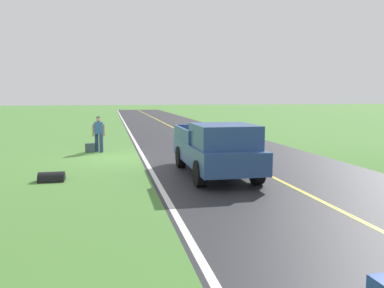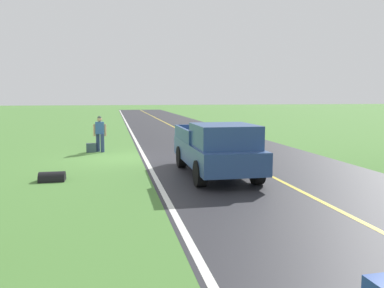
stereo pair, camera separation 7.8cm
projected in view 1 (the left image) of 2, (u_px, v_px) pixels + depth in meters
ground_plane at (121, 158)px, 17.03m from camera, size 200.00×200.00×0.00m
road_surface at (228, 155)px, 18.03m from camera, size 8.11×120.00×0.00m
lane_edge_line at (144, 157)px, 17.23m from camera, size 0.16×117.60×0.00m
lane_centre_line at (228, 155)px, 18.03m from camera, size 0.14×117.60×0.00m
hitchhiker_walking at (99, 132)px, 18.80m from camera, size 0.62×0.51×1.75m
suitcase_carried at (90, 148)px, 18.74m from camera, size 0.46×0.21×0.44m
pickup_truck_passing at (217, 148)px, 13.13m from camera, size 2.12×5.41×1.82m
drainage_culvert at (52, 181)px, 12.44m from camera, size 0.80×0.60×0.60m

